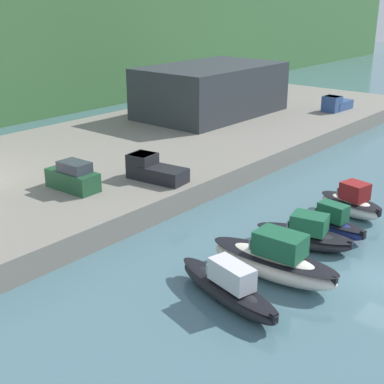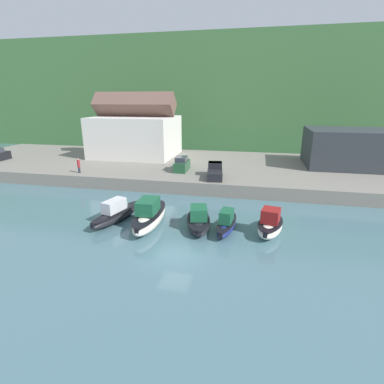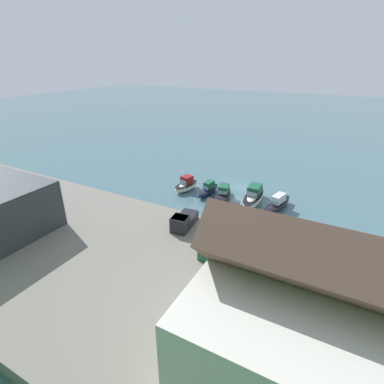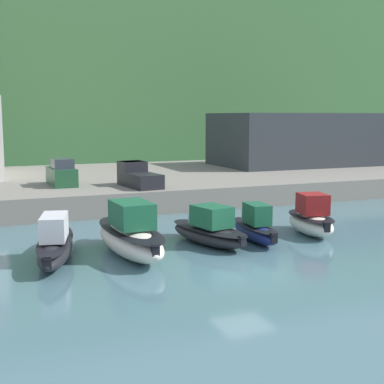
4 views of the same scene
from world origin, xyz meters
TOP-DOWN VIEW (x-y plane):
  - quay_promenade at (0.00, 27.89)m, footprint 97.71×25.03m
  - yacht_club_building at (22.54, 30.36)m, footprint 17.45×10.56m
  - moored_boat_0 at (-7.69, 5.56)m, footprint 3.40×7.67m
  - moored_boat_1 at (-3.95, 5.09)m, footprint 2.75×8.03m
  - moored_boat_2 at (0.85, 5.75)m, footprint 3.52×6.62m
  - moored_boat_3 at (3.64, 5.44)m, footprint 2.09×5.66m
  - moored_boat_4 at (7.65, 5.71)m, footprint 3.15×5.36m
  - parked_car_0 at (-4.82, 21.80)m, footprint 1.94×4.26m
  - pickup_truck_0 at (0.59, 18.93)m, footprint 2.54×4.94m
  - pickup_truck_1 at (34.16, 19.94)m, footprint 4.80×2.14m

SIDE VIEW (x-z plane):
  - moored_boat_3 at x=3.64m, z-range -0.32..1.89m
  - moored_boat_2 at x=0.85m, z-range -0.32..1.91m
  - moored_boat_0 at x=-7.69m, z-range -0.33..2.04m
  - quay_promenade at x=0.00m, z-range 0.00..1.72m
  - moored_boat_4 at x=7.65m, z-range -0.34..2.20m
  - moored_boat_1 at x=-3.95m, z-range -0.37..2.50m
  - pickup_truck_0 at x=0.59m, z-range 1.60..3.50m
  - pickup_truck_1 at x=34.16m, z-range 1.60..3.50m
  - parked_car_0 at x=-4.82m, z-range 1.56..3.72m
  - yacht_club_building at x=22.54m, z-range 1.72..7.52m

